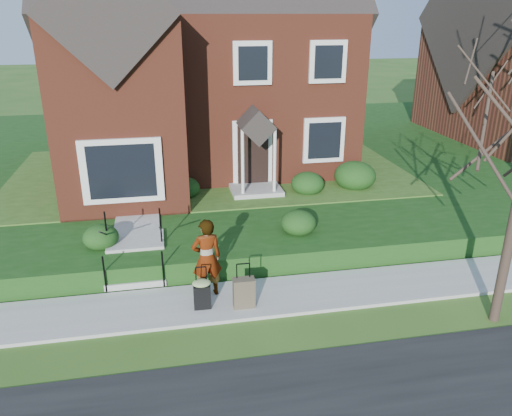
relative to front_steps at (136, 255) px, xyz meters
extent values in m
plane|color=#2D5119|center=(2.50, -1.84, -0.47)|extent=(120.00, 120.00, 0.00)
cube|color=#9E9B93|center=(2.50, -1.84, -0.43)|extent=(60.00, 1.60, 0.08)
cube|color=#153B10|center=(6.50, 9.06, -0.17)|extent=(44.00, 20.00, 0.60)
cube|color=#9E9B93|center=(0.00, 3.16, 0.16)|extent=(1.20, 6.00, 0.06)
cube|color=maroon|center=(2.50, 8.16, 2.83)|extent=(10.00, 8.00, 5.40)
cube|color=maroon|center=(-0.30, 3.36, 2.83)|extent=(3.60, 2.40, 5.40)
cube|color=silver|center=(-0.30, 2.21, 1.53)|extent=(2.20, 0.30, 1.80)
cube|color=black|center=(3.70, 4.10, 1.18)|extent=(1.00, 0.12, 2.10)
cube|color=black|center=(6.10, 4.11, 1.63)|extent=(1.40, 0.10, 1.50)
cube|color=#9E9B93|center=(0.00, -0.84, -0.32)|extent=(1.40, 0.30, 0.15)
cube|color=#9E9B93|center=(0.00, -0.54, -0.17)|extent=(1.40, 0.30, 0.15)
cube|color=#9E9B93|center=(0.00, -0.24, -0.02)|extent=(1.40, 0.30, 0.15)
cube|color=#9E9B93|center=(0.00, 0.06, 0.13)|extent=(1.40, 0.30, 0.15)
cube|color=#9E9B93|center=(0.00, 0.61, 0.13)|extent=(1.40, 0.80, 0.15)
cylinder|color=black|center=(-0.65, -0.99, 0.06)|extent=(0.04, 0.04, 0.90)
cylinder|color=black|center=(-0.65, 0.21, 0.66)|extent=(0.04, 0.04, 0.90)
cylinder|color=black|center=(0.65, -0.99, 0.06)|extent=(0.04, 0.04, 0.90)
cylinder|color=black|center=(0.65, 0.21, 0.66)|extent=(0.04, 0.04, 0.90)
ellipsoid|color=black|center=(-1.55, 3.27, 0.65)|extent=(1.49, 1.49, 1.05)
ellipsoid|color=black|center=(1.42, 3.68, 0.47)|extent=(0.98, 0.98, 0.69)
ellipsoid|color=black|center=(5.35, 3.30, 0.50)|extent=(1.07, 1.07, 0.75)
ellipsoid|color=black|center=(7.05, 3.54, 0.61)|extent=(1.38, 1.38, 0.96)
ellipsoid|color=black|center=(-0.83, 0.39, 0.43)|extent=(0.88, 0.88, 0.61)
ellipsoid|color=black|center=(4.22, 0.31, 0.45)|extent=(0.94, 0.94, 0.66)
imported|color=#999999|center=(1.62, -1.53, 0.52)|extent=(0.73, 0.54, 1.83)
cube|color=black|center=(1.45, -2.07, -0.12)|extent=(0.37, 0.21, 0.55)
cylinder|color=black|center=(1.45, -2.07, 0.56)|extent=(0.22, 0.03, 0.03)
cylinder|color=black|center=(1.34, -2.07, 0.35)|extent=(0.02, 0.02, 0.41)
cylinder|color=black|center=(1.55, -2.07, 0.35)|extent=(0.02, 0.02, 0.41)
cylinder|color=black|center=(1.32, -2.07, -0.36)|extent=(0.04, 0.06, 0.06)
cylinder|color=black|center=(1.57, -2.07, -0.36)|extent=(0.04, 0.06, 0.06)
ellipsoid|color=#88A55E|center=(1.45, -2.07, 0.21)|extent=(0.41, 0.34, 0.13)
cube|color=#4B4332|center=(2.34, -2.17, -0.06)|extent=(0.47, 0.27, 0.67)
cylinder|color=black|center=(2.34, -2.17, 0.60)|extent=(0.28, 0.03, 0.03)
cylinder|color=black|center=(2.20, -2.17, 0.43)|extent=(0.02, 0.02, 0.32)
cylinder|color=black|center=(2.48, -2.17, 0.43)|extent=(0.02, 0.02, 0.32)
cylinder|color=black|center=(2.18, -2.17, -0.36)|extent=(0.04, 0.06, 0.06)
cylinder|color=black|center=(2.50, -2.17, -0.36)|extent=(0.04, 0.06, 0.06)
cylinder|color=#443529|center=(7.43, -3.55, 1.66)|extent=(0.20, 0.20, 4.28)
camera|label=1|loc=(0.83, -11.37, 5.53)|focal=35.00mm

